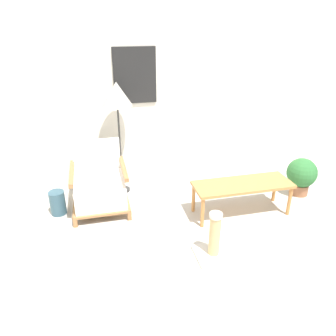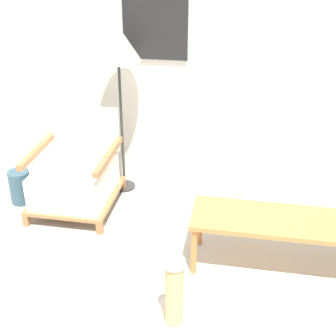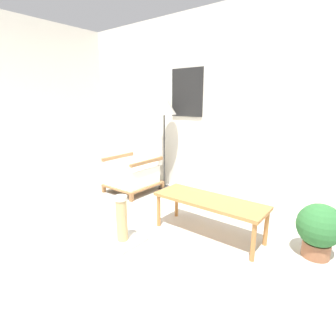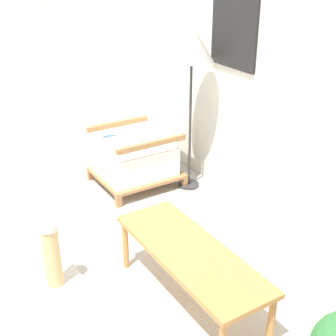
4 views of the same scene
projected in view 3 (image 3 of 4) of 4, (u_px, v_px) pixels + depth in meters
The scene contains 9 objects.
ground_plane at pixel (97, 254), 2.52m from camera, with size 14.00×14.00×0.00m, color #B7B2A8.
wall_back at pixel (214, 106), 3.85m from camera, with size 8.00×0.09×2.70m.
wall_left at pixel (15, 106), 4.11m from camera, with size 0.06×8.00×2.70m.
armchair at pixel (134, 172), 4.24m from camera, with size 0.69×0.76×0.81m.
floor_lamp at pixel (164, 107), 4.08m from camera, with size 0.39×0.39×1.52m.
coffee_table at pixel (209, 203), 2.79m from camera, with size 1.20×0.43×0.42m.
vase at pixel (112, 176), 4.57m from camera, with size 0.19×0.19×0.31m, color #2D4C5B.
potted_plant at pixel (319, 228), 2.41m from camera, with size 0.40×0.40×0.52m.
scratching_post at pixel (122, 227), 2.69m from camera, with size 0.37×0.37×0.51m.
Camera 3 is at (1.92, -1.32, 1.44)m, focal length 28.00 mm.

